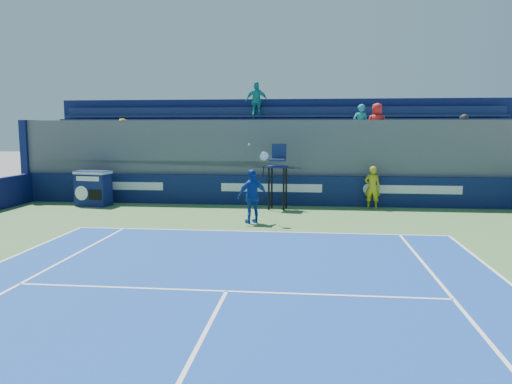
# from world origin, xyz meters

# --- Properties ---
(ball_person) EXTENTS (0.67, 0.52, 1.63)m
(ball_person) POSITION_xyz_m (3.89, 16.64, 0.83)
(ball_person) COLOR gold
(ball_person) RESTS_ON apron
(back_hoarding) EXTENTS (20.40, 0.21, 1.20)m
(back_hoarding) POSITION_xyz_m (0.00, 17.10, 0.60)
(back_hoarding) COLOR #0C1743
(back_hoarding) RESTS_ON ground
(match_clock) EXTENTS (1.41, 0.91, 1.40)m
(match_clock) POSITION_xyz_m (-6.98, 16.18, 0.74)
(match_clock) COLOR #101952
(match_clock) RESTS_ON ground
(umpire_chair) EXTENTS (0.78, 0.78, 2.48)m
(umpire_chair) POSITION_xyz_m (0.32, 16.14, 1.53)
(umpire_chair) COLOR black
(umpire_chair) RESTS_ON ground
(tennis_player) EXTENTS (1.10, 0.87, 2.57)m
(tennis_player) POSITION_xyz_m (-0.30, 13.21, 0.89)
(tennis_player) COLOR #123A99
(tennis_player) RESTS_ON apron
(stadium_seating) EXTENTS (21.00, 4.05, 5.16)m
(stadium_seating) POSITION_xyz_m (0.01, 19.15, 1.84)
(stadium_seating) COLOR #4C4D51
(stadium_seating) RESTS_ON ground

